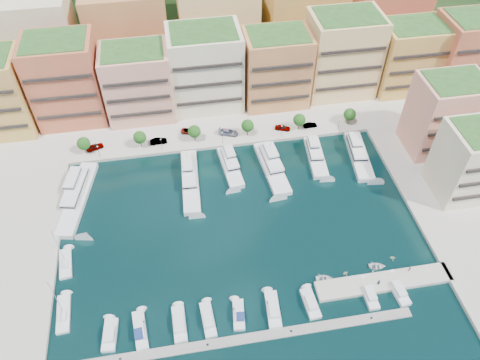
{
  "coord_description": "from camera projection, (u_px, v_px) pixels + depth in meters",
  "views": [
    {
      "loc": [
        -12.41,
        -72.99,
        94.86
      ],
      "look_at": [
        1.79,
        10.47,
        6.0
      ],
      "focal_mm": 35.0,
      "sensor_mm": 36.0,
      "label": 1
    }
  ],
  "objects": [
    {
      "name": "apartment_3",
      "position": [
        206.0,
        69.0,
        144.87
      ],
      "size": [
        22.0,
        16.5,
        25.8
      ],
      "color": "#F5EABD",
      "rests_on": "north_quay"
    },
    {
      "name": "cruiser_4",
      "position": [
        239.0,
        315.0,
        102.09
      ],
      "size": [
        3.25,
        7.43,
        2.66
      ],
      "color": "silver",
      "rests_on": "ground"
    },
    {
      "name": "apartment_1",
      "position": [
        66.0,
        80.0,
        139.65
      ],
      "size": [
        20.0,
        16.5,
        26.8
      ],
      "color": "#AF623A",
      "rests_on": "north_quay"
    },
    {
      "name": "backblock_2",
      "position": [
        218.0,
        26.0,
        159.06
      ],
      "size": [
        26.0,
        18.0,
        30.0
      ],
      "primitive_type": "cube",
      "color": "#E8B77B",
      "rests_on": "north_quay"
    },
    {
      "name": "hillside",
      "position": [
        196.0,
        20.0,
        194.55
      ],
      "size": [
        240.0,
        40.0,
        58.0
      ],
      "primitive_type": "cube",
      "color": "#1E3917",
      "rests_on": "ground"
    },
    {
      "name": "apartment_east_a",
      "position": [
        445.0,
        115.0,
        131.6
      ],
      "size": [
        18.0,
        14.5,
        22.8
      ],
      "color": "tan",
      "rests_on": "east_quay"
    },
    {
      "name": "car_4",
      "position": [
        283.0,
        128.0,
        143.92
      ],
      "size": [
        5.07,
        3.41,
        1.6
      ],
      "primitive_type": "imported",
      "rotation": [
        0.0,
        0.0,
        1.22
      ],
      "color": "gray",
      "rests_on": "north_quay"
    },
    {
      "name": "tender_3",
      "position": [
        393.0,
        258.0,
        112.65
      ],
      "size": [
        1.75,
        1.61,
        0.77
      ],
      "primitive_type": "imported",
      "rotation": [
        0.0,
        0.0,
        1.3
      ],
      "color": "beige",
      "rests_on": "ground"
    },
    {
      "name": "tree_0",
      "position": [
        84.0,
        144.0,
        134.46
      ],
      "size": [
        3.8,
        3.8,
        5.65
      ],
      "color": "#473323",
      "rests_on": "north_quay"
    },
    {
      "name": "tender_2",
      "position": [
        377.0,
        266.0,
        110.9
      ],
      "size": [
        4.49,
        3.57,
        0.83
      ],
      "primitive_type": "imported",
      "rotation": [
        0.0,
        0.0,
        1.38
      ],
      "color": "white",
      "rests_on": "ground"
    },
    {
      "name": "cruiser_2",
      "position": [
        179.0,
        324.0,
        100.61
      ],
      "size": [
        2.93,
        8.45,
        2.55
      ],
      "color": "silver",
      "rests_on": "ground"
    },
    {
      "name": "cruiser_0",
      "position": [
        110.0,
        335.0,
        98.92
      ],
      "size": [
        3.49,
        7.49,
        2.55
      ],
      "color": "silver",
      "rests_on": "ground"
    },
    {
      "name": "car_5",
      "position": [
        310.0,
        125.0,
        144.89
      ],
      "size": [
        4.31,
        1.72,
        1.39
      ],
      "primitive_type": "imported",
      "rotation": [
        0.0,
        0.0,
        1.63
      ],
      "color": "gray",
      "rests_on": "north_quay"
    },
    {
      "name": "finger_pier",
      "position": [
        383.0,
        283.0,
        108.26
      ],
      "size": [
        32.0,
        5.0,
        2.0
      ],
      "primitive_type": "cube",
      "color": "#9E998E",
      "rests_on": "ground"
    },
    {
      "name": "lamppost_1",
      "position": [
        161.0,
        143.0,
        136.11
      ],
      "size": [
        0.3,
        0.3,
        4.2
      ],
      "color": "black",
      "rests_on": "north_quay"
    },
    {
      "name": "lamppost_2",
      "position": [
        222.0,
        136.0,
        138.19
      ],
      "size": [
        0.3,
        0.3,
        4.2
      ],
      "color": "black",
      "rests_on": "north_quay"
    },
    {
      "name": "lamppost_4",
      "position": [
        339.0,
        123.0,
        142.36
      ],
      "size": [
        0.3,
        0.3,
        4.2
      ],
      "color": "black",
      "rests_on": "north_quay"
    },
    {
      "name": "apartment_5",
      "position": [
        342.0,
        54.0,
        149.6
      ],
      "size": [
        22.0,
        16.5,
        26.8
      ],
      "color": "#E8B77B",
      "rests_on": "north_quay"
    },
    {
      "name": "ground",
      "position": [
        240.0,
        226.0,
        119.75
      ],
      "size": [
        400.0,
        400.0,
        0.0
      ],
      "primitive_type": "plane",
      "color": "black",
      "rests_on": "ground"
    },
    {
      "name": "apartment_east_b",
      "position": [
        476.0,
        161.0,
        120.08
      ],
      "size": [
        18.0,
        14.5,
        20.8
      ],
      "color": "#F5EABD",
      "rests_on": "east_quay"
    },
    {
      "name": "apartment_4",
      "position": [
        276.0,
        68.0,
        146.78
      ],
      "size": [
        20.0,
        15.5,
        23.8
      ],
      "color": "tan",
      "rests_on": "north_quay"
    },
    {
      "name": "tree_4",
      "position": [
        299.0,
        120.0,
        141.87
      ],
      "size": [
        3.8,
        3.8,
        5.65
      ],
      "color": "#473323",
      "rests_on": "north_quay"
    },
    {
      "name": "apartment_2",
      "position": [
        138.0,
        83.0,
        142.16
      ],
      "size": [
        20.0,
        15.5,
        22.8
      ],
      "color": "tan",
      "rests_on": "north_quay"
    },
    {
      "name": "person_1",
      "position": [
        409.0,
        269.0,
        108.83
      ],
      "size": [
        0.95,
        0.84,
        1.65
      ],
      "primitive_type": "imported",
      "rotation": [
        0.0,
        0.0,
        3.45
      ],
      "color": "#4D332E",
      "rests_on": "finger_pier"
    },
    {
      "name": "car_3",
      "position": [
        228.0,
        132.0,
        142.33
      ],
      "size": [
        6.37,
        4.25,
        1.71
      ],
      "primitive_type": "imported",
      "rotation": [
        0.0,
        0.0,
        1.23
      ],
      "color": "gray",
      "rests_on": "north_quay"
    },
    {
      "name": "cruiser_9",
      "position": [
        398.0,
        290.0,
        106.36
      ],
      "size": [
        3.39,
        8.42,
        2.55
      ],
      "color": "silver",
      "rests_on": "ground"
    },
    {
      "name": "yacht_6",
      "position": [
        358.0,
        153.0,
        136.84
      ],
      "size": [
        7.11,
        20.36,
        7.3
      ],
      "color": "silver",
      "rests_on": "ground"
    },
    {
      "name": "tree_2",
      "position": [
        194.0,
        131.0,
        138.17
      ],
      "size": [
        3.8,
        3.8,
        5.65
      ],
      "color": "#473323",
      "rests_on": "north_quay"
    },
    {
      "name": "backblock_0",
      "position": [
        36.0,
        41.0,
        152.12
      ],
      "size": [
        26.0,
        18.0,
        30.0
      ],
      "primitive_type": "cube",
      "color": "#F5EABD",
      "rests_on": "north_quay"
    },
    {
      "name": "cruiser_8",
      "position": [
        369.0,
        295.0,
        105.58
      ],
      "size": [
        2.52,
        7.66,
        2.55
      ],
      "color": "silver",
      "rests_on": "ground"
    },
    {
      "name": "cruiser_3",
      "position": [
        208.0,
        320.0,
        101.33
      ],
      "size": [
        3.05,
        8.44,
        2.55
      ],
      "color": "silver",
      "rests_on": "ground"
    },
    {
      "name": "yacht_4",
      "position": [
        271.0,
        165.0,
        133.46
      ],
      "size": [
        6.92,
        21.59,
        7.3
      ],
      "color": "silver",
      "rests_on": "ground"
    },
    {
      "name": "yacht_3",
      "position": [
        230.0,
        164.0,
        133.58
      ],
      "size": [
        5.73,
        16.7,
        7.3
      ],
      "color": "silver",
      "rests_on": "ground"
    },
    {
      "name": "lamppost_3",
      "position": [
        282.0,
        129.0,
        140.27
      ],
      "size": [
        0.3,
        0.3,
        4.2
      ],
      "color": "black",
      "rests_on": "north_quay"
    },
    {
      "name": "apartment_7",
      "position": [
        469.0,
        52.0,
        152.46
      ],
      "size": [
        22.0,
        16.5,
        24.8
      ],
      "color": "#AF623A",
      "rests_on": "north_quay"
    },
    {
      "name": "cruiser_5",
      "position": [
        273.0,
        310.0,
        103.0
      ],
      "size": [
        3.47,
        9.09,
        2.55
      ],
      "color": "silver",
      "rests_on": "ground"
    },
    {
      "name": "yacht_0",
      "position": [
        78.0,
        194.0,
        125.68
      ],
      "size": [
        9.83,
        26.46,
        7.3
      ],
      "color": "silver",
      "rests_on": "ground"
    },
    {
      "name": "south_pontoon",
      "position": [
        250.0,
        338.0,
        99.0
      ],
      "size": [
        72.0,
        2.2,
        0.35
      ],
      "primitive_type": "cube",
      "color": "gray",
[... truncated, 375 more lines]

